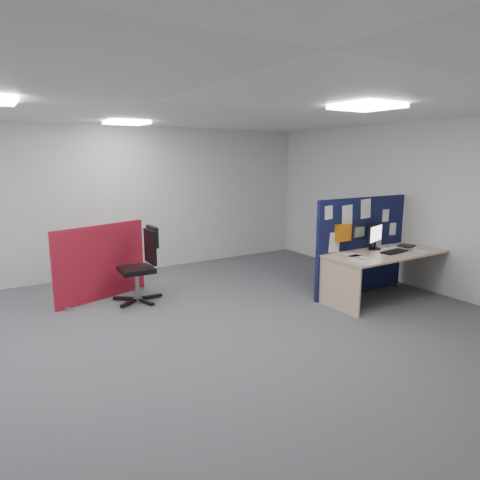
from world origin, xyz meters
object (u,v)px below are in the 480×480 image
red_divider (101,263)px  office_chair (143,260)px  navy_divider (361,245)px  main_desk (383,261)px  monitor_main (375,236)px

red_divider → office_chair: size_ratio=1.32×
navy_divider → office_chair: navy_divider is taller
main_desk → red_divider: size_ratio=1.37×
navy_divider → red_divider: bearing=152.5°
navy_divider → red_divider: 4.03m
main_desk → monitor_main: 0.41m
navy_divider → office_chair: size_ratio=1.67×
red_divider → office_chair: (0.52, -0.41, 0.07)m
navy_divider → monitor_main: (0.11, -0.19, 0.18)m
monitor_main → red_divider: bearing=133.3°
red_divider → office_chair: 0.67m
monitor_main → office_chair: size_ratio=0.39×
monitor_main → red_divider: 4.23m
main_desk → navy_divider: bearing=108.6°
navy_divider → monitor_main: size_ratio=4.27×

